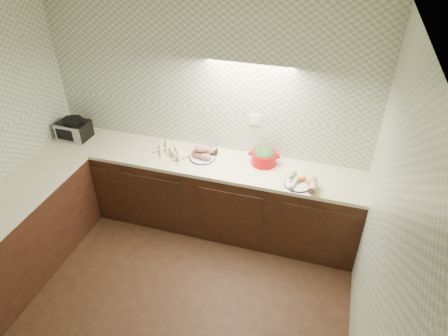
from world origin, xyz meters
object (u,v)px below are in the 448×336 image
(sweet_potato_plate, at_px, (203,153))
(dutch_oven, at_px, (264,156))
(toaster_oven, at_px, (74,129))
(onion_bowl, at_px, (211,150))
(parsnip_pile, at_px, (173,151))
(veg_plate, at_px, (304,182))

(sweet_potato_plate, bearing_deg, dutch_oven, 7.81)
(toaster_oven, height_order, onion_bowl, toaster_oven)
(toaster_oven, height_order, parsnip_pile, toaster_oven)
(toaster_oven, bearing_deg, sweet_potato_plate, 2.52)
(parsnip_pile, height_order, onion_bowl, onion_bowl)
(parsnip_pile, relative_size, dutch_oven, 1.04)
(sweet_potato_plate, distance_m, dutch_oven, 0.67)
(sweet_potato_plate, xyz_separation_m, dutch_oven, (0.66, 0.09, 0.03))
(dutch_oven, bearing_deg, veg_plate, -36.25)
(sweet_potato_plate, bearing_deg, toaster_oven, -179.27)
(toaster_oven, height_order, dutch_oven, toaster_oven)
(parsnip_pile, bearing_deg, toaster_oven, -179.06)
(onion_bowl, xyz_separation_m, dutch_oven, (0.60, -0.02, 0.05))
(toaster_oven, height_order, veg_plate, toaster_oven)
(toaster_oven, distance_m, onion_bowl, 1.67)
(onion_bowl, bearing_deg, sweet_potato_plate, -119.61)
(toaster_oven, relative_size, veg_plate, 1.00)
(parsnip_pile, height_order, sweet_potato_plate, sweet_potato_plate)
(veg_plate, bearing_deg, sweet_potato_plate, 170.57)
(veg_plate, bearing_deg, toaster_oven, 176.48)
(parsnip_pile, bearing_deg, veg_plate, -7.24)
(sweet_potato_plate, bearing_deg, veg_plate, -9.43)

